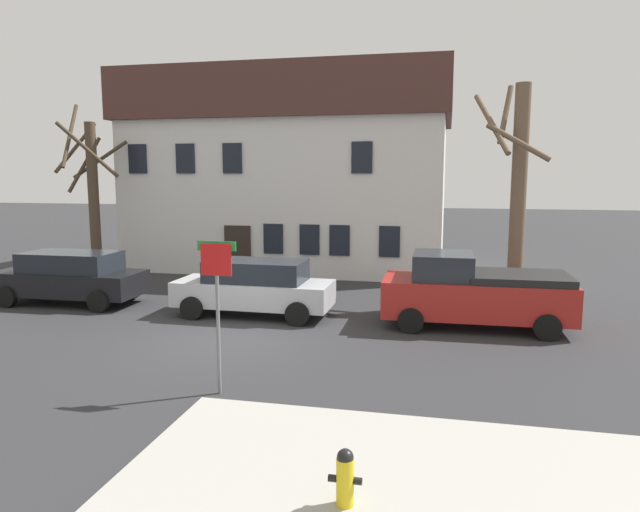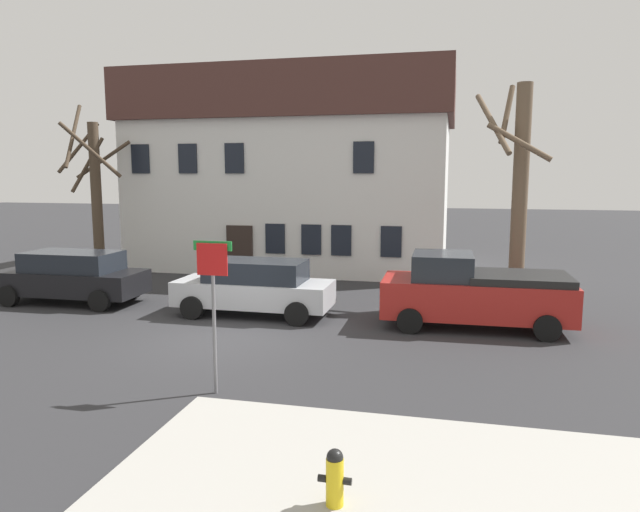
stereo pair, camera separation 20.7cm
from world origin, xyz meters
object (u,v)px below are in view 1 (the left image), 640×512
car_black_wagon (70,277)px  fire_hydrant (345,476)px  tree_bare_near (92,191)px  pickup_truck_red (474,292)px  building_main (294,170)px  car_silver_wagon (254,287)px  street_sign_pole (217,289)px  tree_bare_mid (517,188)px

car_black_wagon → fire_hydrant: 14.45m
fire_hydrant → tree_bare_near: bearing=132.2°
tree_bare_near → car_black_wagon: bearing=-65.7°
pickup_truck_red → building_main: bearing=127.9°
pickup_truck_red → fire_hydrant: 9.72m
car_silver_wagon → street_sign_pole: 6.28m
fire_hydrant → street_sign_pole: bearing=131.9°
car_silver_wagon → tree_bare_mid: bearing=24.8°
building_main → car_black_wagon: (-4.89, -9.83, -3.46)m
car_black_wagon → tree_bare_mid: bearing=13.2°
tree_bare_near → street_sign_pole: 14.43m
street_sign_pole → tree_bare_near: bearing=132.3°
tree_bare_mid → pickup_truck_red: 4.60m
car_black_wagon → fire_hydrant: (10.74, -9.66, -0.38)m
building_main → pickup_truck_red: 13.07m
car_black_wagon → pickup_truck_red: bearing=-0.6°
car_silver_wagon → fire_hydrant: (4.38, -9.40, -0.37)m
car_black_wagon → street_sign_pole: size_ratio=1.62×
tree_bare_mid → fire_hydrant: (-3.28, -12.94, -3.24)m
fire_hydrant → car_silver_wagon: bearing=115.0°
tree_bare_near → car_black_wagon: (1.96, -4.34, -2.64)m
car_silver_wagon → fire_hydrant: car_silver_wagon is taller
building_main → pickup_truck_red: bearing=-52.1°
pickup_truck_red → street_sign_pole: bearing=-128.8°
building_main → tree_bare_near: bearing=-141.3°
tree_bare_mid → street_sign_pole: bearing=-123.4°
building_main → fire_hydrant: 20.71m
tree_bare_near → fire_hydrant: 19.14m
tree_bare_near → car_black_wagon: 5.44m
car_silver_wagon → street_sign_pole: size_ratio=1.58×
tree_bare_near → car_silver_wagon: tree_bare_near is taller
building_main → car_black_wagon: 11.52m
car_black_wagon → street_sign_pole: (7.71, -6.28, 1.17)m
tree_bare_mid → fire_hydrant: 13.73m
building_main → tree_bare_mid: bearing=-35.7°
tree_bare_near → street_sign_pole: tree_bare_near is taller
car_black_wagon → car_silver_wagon: bearing=-2.3°
car_black_wagon → pickup_truck_red: pickup_truck_red is taller
tree_bare_near → car_silver_wagon: 9.87m
car_silver_wagon → pickup_truck_red: 6.29m
tree_bare_mid → pickup_truck_red: (-1.37, -3.42, -2.76)m
building_main → fire_hydrant: building_main is taller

